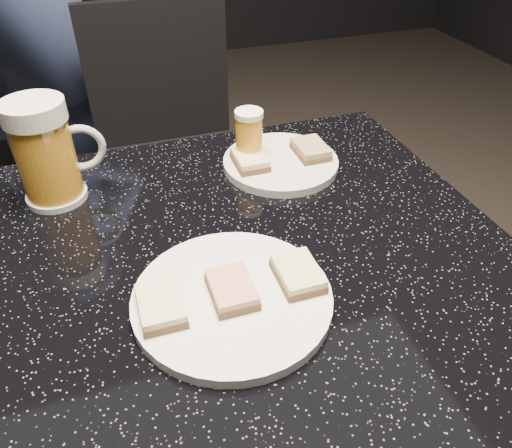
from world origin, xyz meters
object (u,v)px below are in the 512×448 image
object	(u,v)px
table	(256,366)
chair	(172,146)
plate_small	(281,163)
beer_mug	(47,152)
beer_tumbler	(249,139)
plate_large	(232,299)

from	to	relation	value
table	chair	bearing A→B (deg)	89.18
plate_small	beer_mug	size ratio (longest dim) A/B	1.22
beer_mug	beer_tumbler	world-z (taller)	beer_mug
table	plate_small	bearing A→B (deg)	61.15
table	beer_tumbler	world-z (taller)	beer_tumbler
beer_mug	chair	size ratio (longest dim) A/B	0.18
beer_mug	chair	xyz separation A→B (m)	(0.26, 0.57, -0.33)
table	beer_mug	world-z (taller)	beer_mug
table	beer_mug	xyz separation A→B (m)	(-0.25, 0.22, 0.32)
table	chair	xyz separation A→B (m)	(0.01, 0.79, -0.01)
plate_large	table	bearing A→B (deg)	54.14
plate_large	beer_mug	bearing A→B (deg)	122.60
table	beer_tumbler	xyz separation A→B (m)	(0.06, 0.22, 0.29)
table	chair	distance (m)	0.79
beer_mug	plate_small	bearing A→B (deg)	-3.48
chair	plate_large	bearing A→B (deg)	-94.39
beer_mug	beer_tumbler	distance (m)	0.31
plate_large	beer_mug	xyz separation A→B (m)	(-0.19, 0.30, 0.07)
plate_small	beer_tumbler	bearing A→B (deg)	154.55
beer_mug	beer_tumbler	size ratio (longest dim) A/B	1.61
beer_tumbler	plate_small	bearing A→B (deg)	-25.45
plate_large	plate_small	xyz separation A→B (m)	(0.17, 0.28, 0.00)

